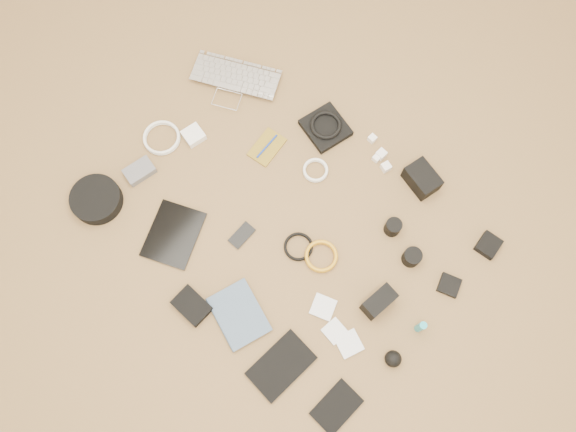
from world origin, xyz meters
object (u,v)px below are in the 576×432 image
Objects in this scene: laptop at (232,87)px; paperback at (219,326)px; phone at (242,235)px; tablet at (174,234)px; headphone_case at (96,199)px; dslr_camera at (422,179)px.

laptop reaches higher than paperback.
laptop is 0.64m from phone.
phone is (0.20, 0.16, -0.00)m from tablet.
headphone_case is at bearing -152.64° from phone.
laptop is 1.68× the size of paperback.
paperback is at bearing -74.80° from laptop.
dslr_camera reaches higher than paperback.
paperback is at bearing -5.26° from headphone_case.
paperback is (0.68, -0.06, -0.02)m from headphone_case.
laptop is at bearing 83.81° from headphone_case.
dslr_camera is 1.25m from headphone_case.
laptop is at bearing -153.00° from dslr_camera.
headphone_case is (-0.32, -0.09, 0.02)m from tablet.
phone is 0.58m from headphone_case.
dslr_camera reaches higher than phone.
dslr_camera is 0.73m from phone.
dslr_camera is at bearing 31.21° from tablet.
laptop is 1.87× the size of headphone_case.
headphone_case is at bearing -119.15° from laptop.
dslr_camera is (0.84, 0.15, 0.02)m from laptop.
phone is (-0.40, -0.60, -0.03)m from dslr_camera.
tablet is at bearing -111.19° from dslr_camera.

